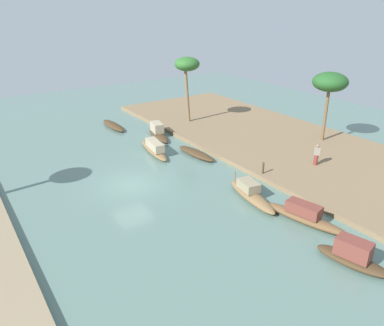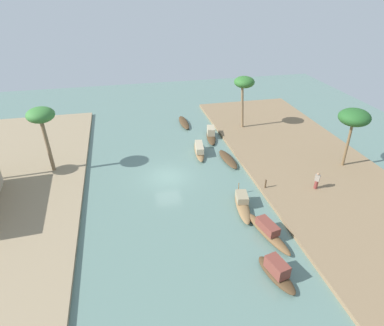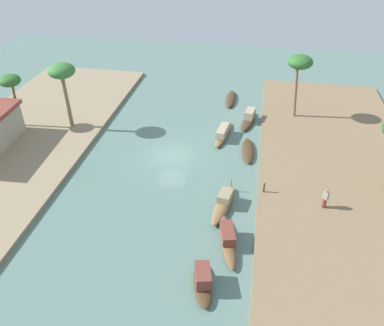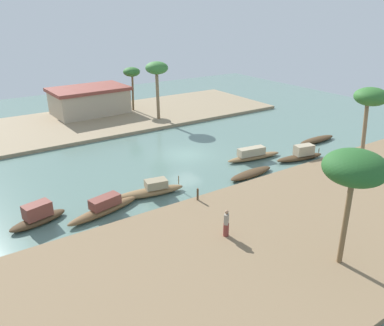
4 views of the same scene
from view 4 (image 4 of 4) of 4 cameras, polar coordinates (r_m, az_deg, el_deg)
The scene contains 17 objects.
river_water at distance 33.81m, azimuth -1.06°, elevation 1.25°, with size 66.64×66.64×0.00m, color slate.
riverbank_left at distance 24.04m, azimuth 18.03°, elevation -8.77°, with size 37.76×13.25×0.34m, color #846B4C.
riverbank_right at distance 46.01m, azimuth -10.85°, elevation 6.81°, with size 37.76×13.25×0.34m, color #937F60.
sampan_midstream at distance 33.91m, azimuth 16.16°, elevation 1.23°, with size 4.70×1.90×1.29m.
sampan_with_red_awning at distance 29.82m, azimuth 8.91°, elevation -1.56°, with size 4.35×1.39×0.42m.
sampan_with_tall_canopy at distance 26.54m, azimuth -6.12°, elevation -4.09°, with size 4.96×1.88×1.13m.
sampan_downstream_large at distance 24.72m, azimuth -13.09°, elevation -6.58°, with size 5.21×2.01×1.16m.
sampan_open_hull at distance 39.03m, azimuth 18.36°, elevation 3.36°, with size 4.57×1.05×0.45m.
sampan_near_left_bank at distance 33.01m, azimuth 9.19°, elevation 1.21°, with size 5.30×1.69×1.10m.
sampan_upstream_small at distance 24.83m, azimuth -22.25°, elevation -7.46°, with size 3.66×1.89×1.34m.
person_on_near_bank at distance 21.24m, azimuth 5.19°, elevation -9.17°, with size 0.46×0.45×1.61m.
mooring_post at distance 25.03m, azimuth 0.86°, elevation -4.75°, with size 0.14×0.14×0.83m, color #4C3823.
palm_tree_left_near at distance 18.61m, azimuth 23.37°, elevation -0.81°, with size 2.93×2.93×5.94m.
palm_tree_left_far at distance 31.27m, azimuth 25.36°, elevation 8.74°, with size 2.45×2.45×6.45m.
palm_tree_right_tall at distance 43.09m, azimuth -5.34°, elevation 13.82°, with size 2.52×2.52×6.44m.
palm_tree_right_short at distance 47.35m, azimuth -9.10°, elevation 13.26°, with size 2.03×2.03×5.29m.
riverside_building at distance 47.62m, azimuth -15.21°, elevation 9.13°, with size 9.12×6.16×3.13m.
Camera 4 is at (-16.91, -26.64, 12.12)m, focal length 35.33 mm.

